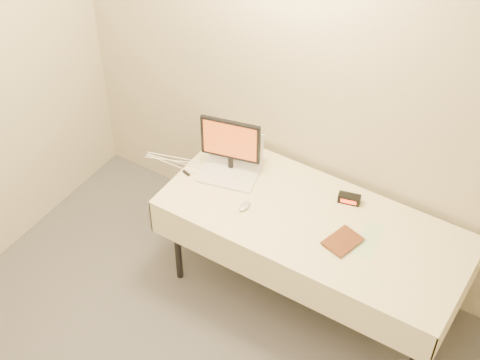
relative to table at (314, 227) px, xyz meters
The scene contains 9 objects.
back_wall 0.81m from the table, 90.00° to the left, with size 4.00×0.10×2.70m, color beige.
table is the anchor object (origin of this frame).
laptop 0.68m from the table, behind, with size 0.42×0.37×0.25m.
monitor 0.73m from the table, behind, with size 0.38×0.16×0.39m.
book 0.23m from the table, 20.44° to the right, with size 0.16×0.02×0.21m, color brown.
alarm_clock 0.28m from the table, 67.22° to the left, with size 0.14×0.09×0.06m.
clicker 0.43m from the table, 161.95° to the right, with size 0.05×0.10×0.02m, color #B7B7BA.
paper_form 0.35m from the table, ahead, with size 0.11×0.29×0.00m, color #BEE2B4.
usb_dongle 0.89m from the table, behind, with size 0.06×0.02×0.01m, color black.
Camera 1 is at (1.25, -0.76, 3.87)m, focal length 55.00 mm.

